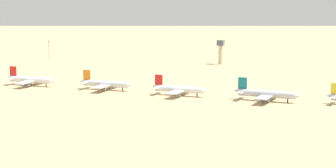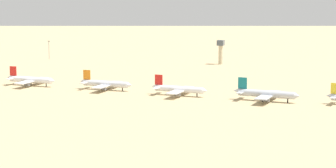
% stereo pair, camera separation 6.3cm
% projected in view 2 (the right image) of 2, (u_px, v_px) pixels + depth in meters
% --- Properties ---
extents(ground, '(4000.00, 4000.00, 0.00)m').
position_uv_depth(ground, '(177.00, 96.00, 354.30)').
color(ground, tan).
extents(ridge_far_west, '(345.80, 266.92, 63.43)m').
position_uv_depth(ridge_far_west, '(98.00, 1.00, 1376.04)').
color(ridge_far_west, '#7B6A5D').
rests_on(ridge_far_west, ground).
extents(parked_jet_red_2, '(34.67, 29.04, 11.47)m').
position_uv_depth(parked_jet_red_2, '(30.00, 80.00, 391.13)').
color(parked_jet_red_2, white).
rests_on(parked_jet_red_2, ground).
extents(parked_jet_orange_3, '(34.13, 28.57, 11.30)m').
position_uv_depth(parked_jet_orange_3, '(105.00, 84.00, 374.99)').
color(parked_jet_orange_3, silver).
rests_on(parked_jet_orange_3, ground).
extents(parked_jet_red_4, '(33.83, 28.41, 11.18)m').
position_uv_depth(parked_jet_red_4, '(178.00, 89.00, 355.22)').
color(parked_jet_red_4, white).
rests_on(parked_jet_red_4, ground).
extents(parked_jet_teal_5, '(36.42, 30.67, 12.03)m').
position_uv_depth(parked_jet_teal_5, '(266.00, 94.00, 337.75)').
color(parked_jet_teal_5, silver).
rests_on(parked_jet_teal_5, ground).
extents(control_tower, '(5.20, 5.20, 18.91)m').
position_uv_depth(control_tower, '(221.00, 50.00, 499.98)').
color(control_tower, '#C6B793').
rests_on(control_tower, ground).
extents(light_pole_west, '(1.80, 0.50, 15.56)m').
position_uv_depth(light_pole_west, '(49.00, 49.00, 534.23)').
color(light_pole_west, '#59595E').
rests_on(light_pole_west, ground).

